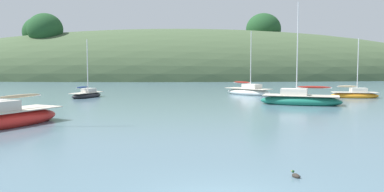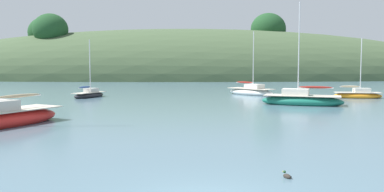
% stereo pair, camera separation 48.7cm
% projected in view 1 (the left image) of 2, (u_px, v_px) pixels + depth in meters
% --- Properties ---
extents(far_shoreline_hill, '(150.00, 36.00, 29.00)m').
position_uv_depth(far_shoreline_hill, '(181.00, 78.00, 99.63)').
color(far_shoreline_hill, '#425638').
rests_on(far_shoreline_hill, ground).
extents(sailboat_yellow_far, '(7.48, 4.77, 9.30)m').
position_uv_depth(sailboat_yellow_far, '(300.00, 100.00, 35.28)').
color(sailboat_yellow_far, '#196B56').
rests_on(sailboat_yellow_far, ground).
extents(sailboat_orange_cutter, '(5.22, 2.45, 6.55)m').
position_uv_depth(sailboat_orange_cutter, '(355.00, 95.00, 42.70)').
color(sailboat_orange_cutter, orange).
rests_on(sailboat_orange_cutter, ground).
extents(sailboat_teal_outer, '(5.88, 7.89, 11.00)m').
position_uv_depth(sailboat_teal_outer, '(2.00, 119.00, 22.77)').
color(sailboat_teal_outer, red).
rests_on(sailboat_teal_outer, ground).
extents(sailboat_cream_ketch, '(3.35, 4.77, 6.45)m').
position_uv_depth(sailboat_cream_ketch, '(87.00, 95.00, 43.09)').
color(sailboat_cream_ketch, '#232328').
rests_on(sailboat_cream_ketch, ground).
extents(sailboat_blue_center, '(5.70, 6.19, 7.71)m').
position_uv_depth(sailboat_blue_center, '(249.00, 91.00, 47.13)').
color(sailboat_blue_center, white).
rests_on(sailboat_blue_center, ground).
extents(duck_straggler, '(0.29, 0.41, 0.24)m').
position_uv_depth(duck_straggler, '(296.00, 176.00, 12.47)').
color(duck_straggler, '#2D2823').
rests_on(duck_straggler, ground).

